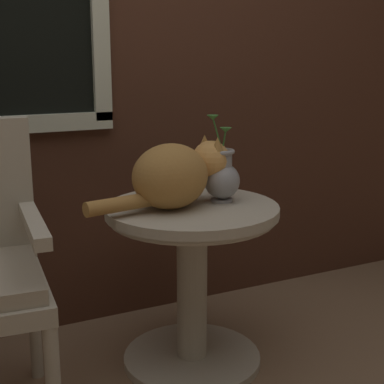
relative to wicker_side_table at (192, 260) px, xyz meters
The scene contains 4 objects.
back_wall 1.06m from the wicker_side_table, 113.22° to the left, with size 4.00×0.07×2.60m.
wicker_side_table is the anchor object (origin of this frame).
cat 0.34m from the wicker_side_table, behind, with size 0.58×0.28×0.25m.
pewter_vase_with_ivy 0.33m from the wicker_side_table, ahead, with size 0.13×0.13×0.32m.
Camera 1 is at (-0.67, -1.58, 1.17)m, focal length 53.79 mm.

